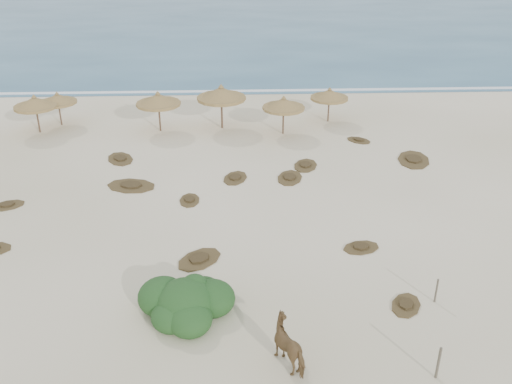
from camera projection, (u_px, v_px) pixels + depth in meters
ground at (248, 265)px, 25.11m from camera, size 160.00×160.00×0.00m
ocean at (236, 2)px, 91.93m from camera, size 200.00×100.00×0.01m
foam_line at (240, 91)px, 48.27m from camera, size 70.00×0.60×0.01m
palapa_0 at (58, 99)px, 40.10m from camera, size 3.11×3.11×2.46m
palapa_1 at (35, 103)px, 38.67m from camera, size 3.18×3.18×2.72m
palapa_2 at (158, 100)px, 38.89m from camera, size 3.20×3.20×2.87m
palapa_3 at (221, 94)px, 39.27m from camera, size 3.99×3.99×3.19m
palapa_4 at (284, 104)px, 38.45m from camera, size 3.52×3.52×2.71m
palapa_5 at (329, 95)px, 40.73m from camera, size 3.19×3.19×2.56m
horse at (292, 345)px, 19.38m from camera, size 1.76×2.10×1.63m
fence_post_near at (438, 363)px, 18.84m from camera, size 0.11×0.11×1.29m
fence_post_far at (436, 291)px, 22.52m from camera, size 0.10×0.10×1.09m
bush at (186, 303)px, 21.83m from camera, size 3.80×3.35×1.70m
scrub_1 at (131, 186)px, 32.02m from camera, size 3.13×2.41×0.16m
scrub_2 at (190, 200)px, 30.46m from camera, size 1.07×1.65×0.16m
scrub_3 at (290, 178)px, 32.95m from camera, size 1.93×2.46×0.16m
scrub_4 at (361, 247)px, 26.27m from camera, size 2.01×1.60×0.16m
scrub_5 at (414, 160)px, 35.27m from camera, size 2.59×3.34×0.16m
scrub_6 at (120, 159)px, 35.39m from camera, size 2.28×2.69×0.16m
scrub_7 at (305, 165)px, 34.49m from camera, size 1.93×2.41×0.16m
scrub_8 at (7, 205)px, 29.94m from camera, size 2.05×1.74×0.16m
scrub_9 at (199, 259)px, 25.40m from camera, size 2.62×2.64×0.16m
scrub_10 at (359, 140)px, 38.16m from camera, size 1.98×1.91×0.16m
scrub_11 at (193, 292)px, 23.28m from camera, size 1.99×1.76×0.16m
scrub_12 at (406, 305)px, 22.50m from camera, size 1.78×2.02×0.16m
scrub_13 at (235, 178)px, 32.92m from camera, size 1.86×2.30×0.16m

